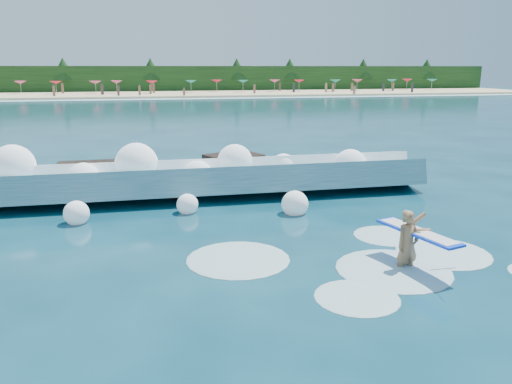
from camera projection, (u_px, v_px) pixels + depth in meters
ground at (215, 259)px, 12.70m from camera, size 200.00×200.00×0.00m
beach at (154, 94)px, 86.55m from camera, size 140.00×20.00×0.40m
wet_band at (155, 99)px, 76.16m from camera, size 140.00×5.00×0.08m
treeline at (152, 79)px, 95.46m from camera, size 140.00×4.00×5.00m
breaking_wave at (166, 181)px, 18.76m from camera, size 19.82×3.02×1.71m
rock_cluster at (159, 178)px, 19.86m from camera, size 8.25×3.48×1.45m
surfer_with_board at (410, 243)px, 12.02m from camera, size 1.20×2.93×1.75m
wave_spray at (154, 171)px, 18.38m from camera, size 15.64×4.74×2.24m
surf_foam at (364, 262)px, 12.54m from camera, size 8.87×5.43×0.14m
beach_umbrellas at (154, 82)px, 87.76m from camera, size 109.71×6.29×0.50m
beachgoers at (137, 90)px, 81.86m from camera, size 96.88×11.98×1.92m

